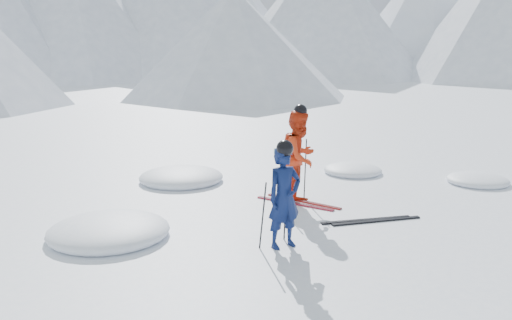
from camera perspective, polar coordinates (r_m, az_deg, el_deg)
ground at (r=10.59m, az=9.26°, el=-5.04°), size 160.00×160.00×0.00m
skier_blue at (r=8.30m, az=2.99°, el=-3.99°), size 0.62×0.45×1.57m
skier_red at (r=10.60m, az=4.62°, el=0.28°), size 1.06×0.92×1.86m
pole_blue_left at (r=8.29m, az=0.72°, el=-5.87°), size 0.11×0.08×1.05m
pole_blue_right at (r=8.71m, az=3.12°, el=-5.02°), size 0.11×0.07×1.05m
pole_red_left at (r=10.65m, az=2.50°, el=-1.35°), size 0.12×0.10×1.24m
pole_red_right at (r=10.97m, az=5.21°, el=-0.99°), size 0.12×0.09×1.24m
ski_worn_left at (r=10.74m, az=4.07°, el=-4.59°), size 0.60×1.65×0.03m
ski_worn_right at (r=10.90m, az=5.00°, el=-4.36°), size 0.49×1.67×0.03m
ski_loose_a at (r=9.92m, az=11.52°, el=-6.20°), size 1.58×0.80×0.03m
ski_loose_b at (r=9.91m, az=12.56°, el=-6.28°), size 1.60×0.74×0.03m
snow_lumps at (r=11.25m, az=-2.89°, el=-3.89°), size 9.73×6.01×0.44m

